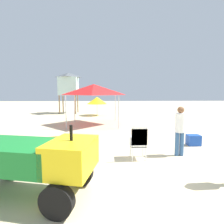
% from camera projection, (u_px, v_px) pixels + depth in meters
% --- Properties ---
extents(ground, '(80.00, 80.00, 0.00)m').
position_uv_depth(ground, '(140.00, 183.00, 4.18)').
color(ground, beige).
extents(utility_cart, '(2.75, 1.77, 1.50)m').
position_uv_depth(utility_cart, '(34.00, 159.00, 3.60)').
color(utility_cart, '#197A2D').
rests_on(utility_cart, ground).
extents(stacked_plastic_chairs, '(0.48, 0.48, 1.11)m').
position_uv_depth(stacked_plastic_chairs, '(139.00, 140.00, 5.57)').
color(stacked_plastic_chairs, white).
rests_on(stacked_plastic_chairs, ground).
extents(surfboard_pile, '(2.35, 0.77, 0.32)m').
position_uv_depth(surfboard_pile, '(69.00, 140.00, 7.44)').
color(surfboard_pile, red).
rests_on(surfboard_pile, ground).
extents(lifeguard_near_center, '(0.32, 0.32, 1.66)m').
position_uv_depth(lifeguard_near_center, '(180.00, 128.00, 5.93)').
color(lifeguard_near_center, '#33598C').
rests_on(lifeguard_near_center, ground).
extents(popup_canopy, '(3.07, 3.07, 2.66)m').
position_uv_depth(popup_canopy, '(94.00, 90.00, 11.63)').
color(popup_canopy, '#B2B2B7').
rests_on(popup_canopy, ground).
extents(lifeguard_tower, '(1.98, 1.98, 4.10)m').
position_uv_depth(lifeguard_tower, '(68.00, 84.00, 18.05)').
color(lifeguard_tower, olive).
rests_on(lifeguard_tower, ground).
extents(beach_umbrella_left, '(1.83, 1.83, 1.71)m').
position_uv_depth(beach_umbrella_left, '(97.00, 100.00, 16.39)').
color(beach_umbrella_left, beige).
rests_on(beach_umbrella_left, ground).
extents(cooler_box, '(0.50, 0.37, 0.42)m').
position_uv_depth(cooler_box, '(193.00, 140.00, 7.18)').
color(cooler_box, blue).
rests_on(cooler_box, ground).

